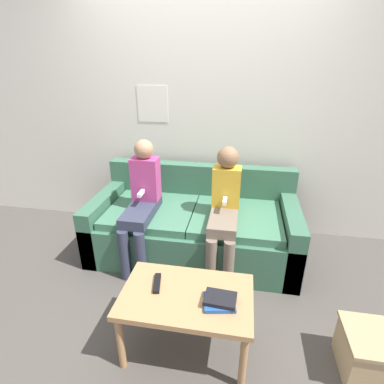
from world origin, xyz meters
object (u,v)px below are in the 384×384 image
(coffee_table, at_px, (187,301))
(storage_box, at_px, (376,354))
(person_right, at_px, (225,206))
(person_left, at_px, (142,199))
(tv_remote, at_px, (157,283))
(couch, at_px, (194,226))

(coffee_table, height_order, storage_box, coffee_table)
(person_right, bearing_deg, storage_box, -41.85)
(person_left, distance_m, storage_box, 1.98)
(coffee_table, height_order, tv_remote, tv_remote)
(person_left, height_order, storage_box, person_left)
(couch, distance_m, tv_remote, 1.07)
(tv_remote, bearing_deg, couch, 75.17)
(person_right, bearing_deg, tv_remote, -112.91)
(person_left, xyz_separation_m, person_right, (0.73, -0.00, -0.00))
(couch, relative_size, tv_remote, 10.85)
(coffee_table, distance_m, person_right, 0.93)
(coffee_table, distance_m, tv_remote, 0.22)
(couch, bearing_deg, tv_remote, -93.45)
(couch, relative_size, person_left, 1.70)
(person_left, bearing_deg, tv_remote, -66.00)
(person_right, distance_m, storage_box, 1.39)
(coffee_table, height_order, person_left, person_left)
(coffee_table, distance_m, storage_box, 1.16)
(coffee_table, xyz_separation_m, person_right, (0.16, 0.89, 0.23))
(couch, bearing_deg, coffee_table, -82.94)
(tv_remote, height_order, storage_box, tv_remote)
(tv_remote, relative_size, storage_box, 0.44)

